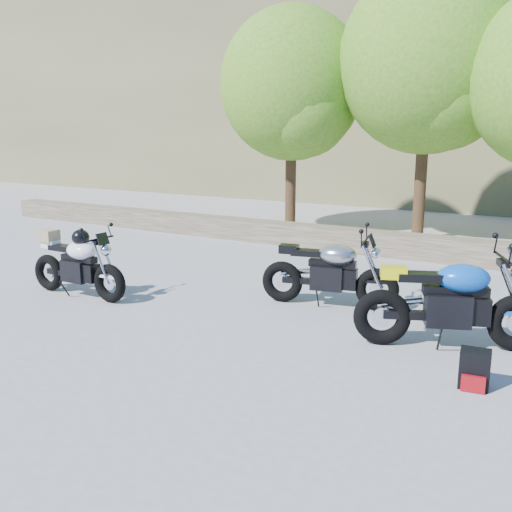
{
  "coord_description": "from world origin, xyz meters",
  "views": [
    {
      "loc": [
        4.55,
        -6.16,
        2.55
      ],
      "look_at": [
        0.2,
        1.0,
        0.75
      ],
      "focal_mm": 40.0,
      "sensor_mm": 36.0,
      "label": 1
    }
  ],
  "objects_px": {
    "blue_bike": "(451,303)",
    "backpack": "(475,370)",
    "silver_bike": "(330,273)",
    "white_bike": "(77,263)"
  },
  "relations": [
    {
      "from": "silver_bike",
      "to": "backpack",
      "type": "bearing_deg",
      "value": -50.21
    },
    {
      "from": "white_bike",
      "to": "blue_bike",
      "type": "bearing_deg",
      "value": 7.01
    },
    {
      "from": "blue_bike",
      "to": "white_bike",
      "type": "bearing_deg",
      "value": 164.66
    },
    {
      "from": "backpack",
      "to": "silver_bike",
      "type": "bearing_deg",
      "value": 134.83
    },
    {
      "from": "silver_bike",
      "to": "white_bike",
      "type": "relative_size",
      "value": 1.04
    },
    {
      "from": "white_bike",
      "to": "backpack",
      "type": "xyz_separation_m",
      "value": [
        6.09,
        -0.25,
        -0.34
      ]
    },
    {
      "from": "white_bike",
      "to": "backpack",
      "type": "bearing_deg",
      "value": -3.21
    },
    {
      "from": "backpack",
      "to": "white_bike",
      "type": "bearing_deg",
      "value": 169.6
    },
    {
      "from": "white_bike",
      "to": "blue_bike",
      "type": "xyz_separation_m",
      "value": [
        5.6,
        0.77,
        0.02
      ]
    },
    {
      "from": "blue_bike",
      "to": "backpack",
      "type": "distance_m",
      "value": 1.19
    }
  ]
}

